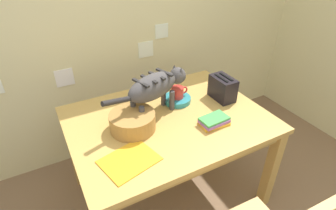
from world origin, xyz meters
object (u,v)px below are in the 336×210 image
(coffee_mug, at_px, (178,92))
(toaster, at_px, (222,88))
(cat, at_px, (156,86))
(saucer_bowl, at_px, (177,99))
(wicker_basket, at_px, (133,121))
(dining_table, at_px, (168,128))
(book_stack, at_px, (214,121))
(magazine, at_px, (129,160))

(coffee_mug, height_order, toaster, toaster)
(cat, distance_m, coffee_mug, 0.25)
(saucer_bowl, distance_m, wicker_basket, 0.43)
(dining_table, bearing_deg, saucer_bowl, 43.78)
(cat, relative_size, coffee_mug, 4.93)
(dining_table, bearing_deg, cat, 116.02)
(dining_table, bearing_deg, book_stack, -42.81)
(coffee_mug, relative_size, toaster, 0.65)
(saucer_bowl, relative_size, book_stack, 1.04)
(dining_table, distance_m, cat, 0.31)
(dining_table, xyz_separation_m, book_stack, (0.22, -0.21, 0.11))
(book_stack, bearing_deg, wicker_basket, 156.63)
(dining_table, bearing_deg, toaster, 3.94)
(dining_table, height_order, book_stack, book_stack)
(cat, distance_m, toaster, 0.53)
(cat, height_order, wicker_basket, cat)
(dining_table, relative_size, saucer_bowl, 6.51)
(wicker_basket, bearing_deg, book_stack, -23.37)
(coffee_mug, height_order, book_stack, coffee_mug)
(toaster, bearing_deg, saucer_bowl, 159.73)
(wicker_basket, bearing_deg, toaster, 2.75)
(dining_table, distance_m, saucer_bowl, 0.24)
(coffee_mug, distance_m, toaster, 0.33)
(saucer_bowl, xyz_separation_m, wicker_basket, (-0.40, -0.15, 0.04))
(cat, distance_m, book_stack, 0.44)
(book_stack, height_order, toaster, toaster)
(book_stack, height_order, wicker_basket, wicker_basket)
(coffee_mug, bearing_deg, toaster, -20.46)
(dining_table, distance_m, wicker_basket, 0.29)
(dining_table, bearing_deg, wicker_basket, -179.48)
(book_stack, distance_m, wicker_basket, 0.52)
(magazine, distance_m, toaster, 0.89)
(magazine, xyz_separation_m, wicker_basket, (0.12, 0.25, 0.06))
(saucer_bowl, relative_size, wicker_basket, 0.70)
(toaster, bearing_deg, magazine, -161.11)
(coffee_mug, relative_size, magazine, 0.45)
(saucer_bowl, bearing_deg, coffee_mug, -0.00)
(wicker_basket, bearing_deg, magazine, -116.11)
(magazine, bearing_deg, dining_table, 20.40)
(saucer_bowl, height_order, book_stack, book_stack)
(cat, relative_size, wicker_basket, 2.26)
(saucer_bowl, relative_size, toaster, 0.99)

